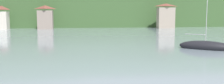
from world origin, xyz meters
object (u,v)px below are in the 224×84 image
at_px(shore_building_westcentral, 45,18).
at_px(sailboat_far_0, 205,46).
at_px(shore_building_central, 166,16).
at_px(shore_building_west, 2,18).

height_order(shore_building_westcentral, sailboat_far_0, sailboat_far_0).
height_order(shore_building_westcentral, shore_building_central, shore_building_central).
relative_size(shore_building_westcentral, shore_building_central, 0.91).
bearing_deg(shore_building_central, shore_building_westcentral, 179.62).
relative_size(shore_building_westcentral, sailboat_far_0, 0.68).
xyz_separation_m(shore_building_westcentral, shore_building_central, (45.50, -0.30, 0.45)).
bearing_deg(shore_building_central, shore_building_west, 179.54).
xyz_separation_m(shore_building_west, sailboat_far_0, (46.85, -56.61, -3.67)).
distance_m(shore_building_west, shore_building_central, 60.68).
bearing_deg(shore_building_west, shore_building_westcentral, -0.72).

